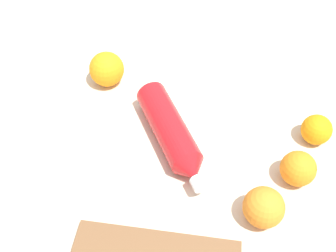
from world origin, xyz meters
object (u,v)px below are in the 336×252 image
Objects in this scene: water_bottle at (172,133)px; orange_1 at (298,169)px; orange_2 at (317,130)px; orange_0 at (107,69)px; orange_3 at (264,207)px.

orange_1 reaches higher than water_bottle.
orange_1 is at bearing 74.58° from orange_2.
water_bottle is at bearing 144.03° from orange_0.
water_bottle is 2.97× the size of orange_0.
orange_1 reaches higher than orange_2.
orange_3 is (-0.40, 0.27, -0.00)m from orange_0.
orange_0 is (0.19, -0.14, 0.01)m from water_bottle.
orange_0 is at bearing -20.01° from orange_1.
orange_1 is 0.92× the size of orange_3.
orange_0 is 0.48m from orange_3.
orange_3 is at bearing 62.38° from orange_1.
water_bottle is 0.26m from orange_1.
orange_1 is (-0.45, 0.16, -0.01)m from orange_0.
orange_3 is at bearing 68.47° from orange_2.
orange_1 is at bearing 159.99° from orange_0.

